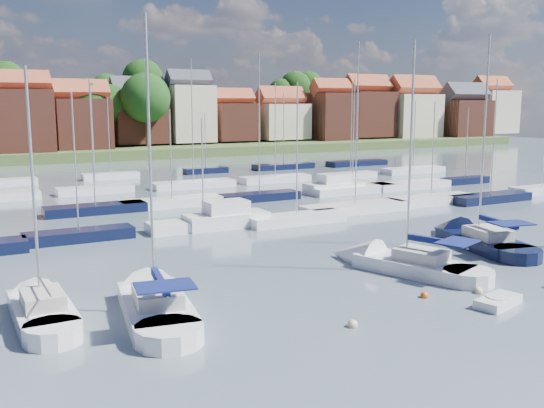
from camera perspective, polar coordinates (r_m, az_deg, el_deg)
ground at (r=70.75m, az=-6.90°, el=1.11°), size 260.00×260.00×0.00m
sailboat_left at (r=31.44m, az=-11.21°, el=-8.94°), size 4.70×11.71×15.48m
sailboat_centre at (r=38.54m, az=11.51°, el=-5.51°), size 6.52×11.36×15.01m
sailboat_navy at (r=46.77m, az=18.19°, el=-3.15°), size 5.26×12.02×16.13m
sailboat_far at (r=32.02m, az=-21.05°, el=-9.10°), size 2.68×9.69×12.88m
tender at (r=33.20m, az=20.51°, el=-8.60°), size 3.01×1.96×0.60m
buoy_a at (r=27.62m, az=-7.70°, el=-12.26°), size 0.52×0.52×0.52m
buoy_b at (r=28.72m, az=7.59°, el=-11.39°), size 0.50×0.50×0.50m
buoy_c at (r=33.52m, az=14.15°, el=-8.52°), size 0.45×0.45×0.45m
buoy_d at (r=35.02m, az=18.84°, el=-7.97°), size 0.49×0.49×0.49m
buoy_e at (r=42.32m, az=11.74°, el=-4.67°), size 0.51×0.51×0.51m
marina_field at (r=66.98m, az=-3.89°, el=1.06°), size 79.62×41.41×15.93m
far_shore_town at (r=160.47m, az=-18.32°, el=6.98°), size 212.46×90.00×22.27m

